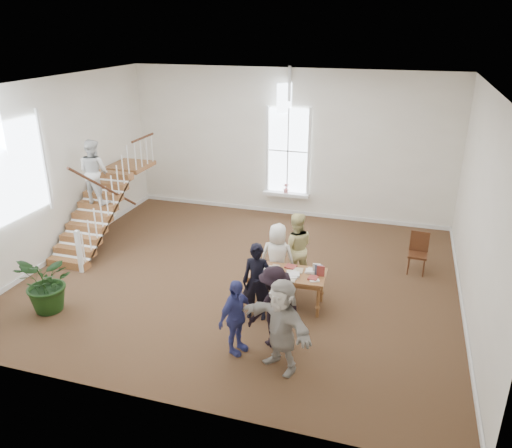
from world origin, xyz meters
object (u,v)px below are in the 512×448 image
(woman_cluster_c, at_px, (281,325))
(woman_cluster_b, at_px, (274,307))
(side_chair, at_px, (418,250))
(library_table, at_px, (286,276))
(floor_plant, at_px, (48,283))
(elderly_woman, at_px, (277,258))
(police_officer, at_px, (257,282))
(woman_cluster_a, at_px, (236,317))
(person_yellow, at_px, (295,248))

(woman_cluster_c, bearing_deg, woman_cluster_b, 146.22)
(side_chair, bearing_deg, library_table, -133.70)
(woman_cluster_c, height_order, floor_plant, woman_cluster_c)
(elderly_woman, bearing_deg, side_chair, -149.75)
(woman_cluster_c, xyz_separation_m, side_chair, (2.29, 4.56, -0.30))
(police_officer, bearing_deg, woman_cluster_a, -97.61)
(person_yellow, relative_size, woman_cluster_b, 1.07)
(woman_cluster_a, relative_size, woman_cluster_c, 0.85)
(woman_cluster_b, height_order, side_chair, woman_cluster_b)
(elderly_woman, height_order, woman_cluster_a, elderly_woman)
(person_yellow, distance_m, woman_cluster_c, 3.22)
(woman_cluster_c, bearing_deg, elderly_woman, 137.49)
(woman_cluster_b, distance_m, floor_plant, 4.83)
(library_table, bearing_deg, woman_cluster_b, -88.46)
(person_yellow, bearing_deg, side_chair, -172.11)
(elderly_woman, bearing_deg, police_officer, 84.15)
(person_yellow, bearing_deg, woman_cluster_b, 75.26)
(floor_plant, bearing_deg, woman_cluster_b, 3.04)
(police_officer, xyz_separation_m, woman_cluster_b, (0.57, -0.78, -0.02))
(police_officer, height_order, side_chair, police_officer)
(side_chair, bearing_deg, woman_cluster_c, -112.94)
(woman_cluster_b, relative_size, woman_cluster_c, 0.93)
(floor_plant, xyz_separation_m, side_chair, (7.41, 4.16, -0.09))
(library_table, relative_size, side_chair, 1.68)
(elderly_woman, relative_size, side_chair, 1.57)
(elderly_woman, bearing_deg, library_table, 119.30)
(floor_plant, bearing_deg, library_table, 19.66)
(woman_cluster_a, xyz_separation_m, woman_cluster_b, (0.60, 0.45, 0.07))
(woman_cluster_a, distance_m, side_chair, 5.40)
(elderly_woman, relative_size, person_yellow, 0.93)
(woman_cluster_a, xyz_separation_m, side_chair, (3.19, 4.36, -0.17))
(person_yellow, xyz_separation_m, woman_cluster_b, (0.17, -2.53, -0.05))
(woman_cluster_a, bearing_deg, person_yellow, 13.23)
(woman_cluster_b, relative_size, side_chair, 1.58)
(woman_cluster_a, bearing_deg, floor_plant, 108.76)
(library_table, bearing_deg, floor_plant, -163.33)
(woman_cluster_a, bearing_deg, woman_cluster_b, -31.73)
(woman_cluster_a, bearing_deg, woman_cluster_c, -81.13)
(police_officer, relative_size, elderly_woman, 1.03)
(woman_cluster_a, height_order, woman_cluster_c, woman_cluster_c)
(person_yellow, bearing_deg, floor_plant, 12.35)
(elderly_woman, bearing_deg, woman_cluster_c, 104.77)
(person_yellow, relative_size, woman_cluster_c, 0.99)
(police_officer, distance_m, person_yellow, 1.80)
(woman_cluster_a, distance_m, woman_cluster_c, 0.93)
(woman_cluster_c, xyz_separation_m, floor_plant, (-5.12, 0.39, -0.20))
(woman_cluster_c, height_order, side_chair, woman_cluster_c)
(woman_cluster_a, bearing_deg, library_table, 6.85)
(police_officer, xyz_separation_m, woman_cluster_c, (0.87, -1.43, 0.04))
(woman_cluster_c, bearing_deg, side_chair, 94.81)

